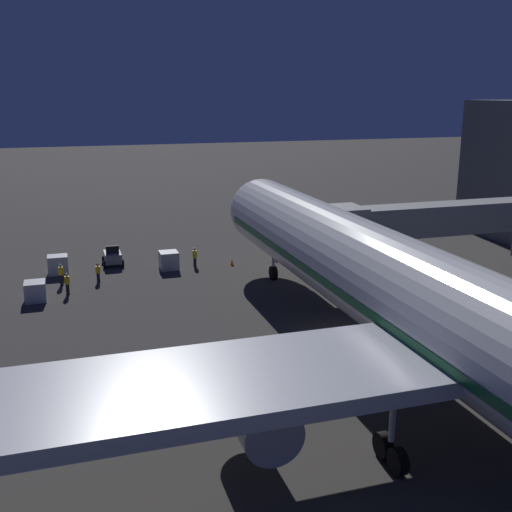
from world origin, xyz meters
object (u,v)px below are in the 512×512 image
at_px(airliner_at_gate, 478,336).
at_px(ground_crew_by_belt_loader, 61,273).
at_px(ground_crew_near_nose_gear, 67,283).
at_px(traffic_cone_nose_port, 276,259).
at_px(jet_bridge, 423,220).
at_px(baggage_container_near_belt, 58,265).
at_px(pushback_tug, 113,257).
at_px(traffic_cone_nose_starboard, 232,262).
at_px(baggage_container_mid_row, 169,260).
at_px(ground_crew_under_port_wing, 195,256).
at_px(ground_crew_marshaller_fwd, 98,272).
at_px(baggage_container_far_row, 35,291).

height_order(airliner_at_gate, ground_crew_by_belt_loader, airliner_at_gate).
distance_m(ground_crew_near_nose_gear, traffic_cone_nose_port, 19.83).
bearing_deg(jet_bridge, traffic_cone_nose_port, -47.99).
bearing_deg(baggage_container_near_belt, traffic_cone_nose_port, 174.42).
bearing_deg(pushback_tug, traffic_cone_nose_starboard, 162.25).
height_order(airliner_at_gate, baggage_container_mid_row, airliner_at_gate).
xyz_separation_m(baggage_container_mid_row, ground_crew_under_port_wing, (-2.47, -0.16, 0.16)).
bearing_deg(baggage_container_near_belt, traffic_cone_nose_starboard, 172.86).
xyz_separation_m(ground_crew_near_nose_gear, ground_crew_marshaller_fwd, (-2.58, -2.80, -0.09)).
xyz_separation_m(pushback_tug, ground_crew_by_belt_loader, (4.67, 5.07, 0.25)).
xyz_separation_m(airliner_at_gate, jet_bridge, (-11.45, -22.65, 0.08)).
height_order(ground_crew_near_nose_gear, traffic_cone_nose_port, ground_crew_near_nose_gear).
distance_m(jet_bridge, traffic_cone_nose_starboard, 17.86).
distance_m(ground_crew_marshaller_fwd, traffic_cone_nose_starboard, 12.47).
xyz_separation_m(baggage_container_far_row, traffic_cone_nose_starboard, (-17.34, -5.19, -0.49)).
height_order(ground_crew_marshaller_fwd, traffic_cone_nose_starboard, ground_crew_marshaller_fwd).
relative_size(pushback_tug, ground_crew_under_port_wing, 1.42).
xyz_separation_m(pushback_tug, ground_crew_marshaller_fwd, (1.65, 5.03, 0.13)).
bearing_deg(baggage_container_mid_row, traffic_cone_nose_starboard, 174.62).
bearing_deg(traffic_cone_nose_starboard, ground_crew_by_belt_loader, 6.14).
bearing_deg(traffic_cone_nose_port, ground_crew_by_belt_loader, 4.78).
relative_size(airliner_at_gate, ground_crew_by_belt_loader, 36.43).
xyz_separation_m(ground_crew_marshaller_fwd, traffic_cone_nose_starboard, (-12.35, -1.61, -0.64)).
distance_m(baggage_container_near_belt, ground_crew_under_port_wing, 12.26).
relative_size(ground_crew_near_nose_gear, ground_crew_by_belt_loader, 0.97).
bearing_deg(jet_bridge, baggage_container_mid_row, -28.99).
height_order(pushback_tug, ground_crew_under_port_wing, pushback_tug).
bearing_deg(traffic_cone_nose_port, pushback_tug, -12.78).
bearing_deg(baggage_container_far_row, pushback_tug, -127.68).
xyz_separation_m(jet_bridge, traffic_cone_nose_port, (9.25, -10.27, -5.21)).
xyz_separation_m(baggage_container_mid_row, traffic_cone_nose_port, (-10.28, 0.55, -0.54)).
bearing_deg(baggage_container_mid_row, pushback_tug, -30.79).
bearing_deg(ground_crew_under_port_wing, baggage_container_near_belt, -5.83).
height_order(airliner_at_gate, pushback_tug, airliner_at_gate).
xyz_separation_m(jet_bridge, ground_crew_by_belt_loader, (29.01, -8.62, -4.45)).
relative_size(baggage_container_near_belt, baggage_container_mid_row, 1.01).
bearing_deg(airliner_at_gate, traffic_cone_nose_starboard, -86.18).
height_order(jet_bridge, baggage_container_mid_row, jet_bridge).
relative_size(pushback_tug, ground_crew_near_nose_gear, 1.40).
height_order(ground_crew_near_nose_gear, traffic_cone_nose_starboard, ground_crew_near_nose_gear).
bearing_deg(baggage_container_mid_row, ground_crew_near_nose_gear, 28.77).
relative_size(ground_crew_near_nose_gear, traffic_cone_nose_starboard, 3.29).
height_order(jet_bridge, baggage_container_far_row, jet_bridge).
distance_m(jet_bridge, ground_crew_by_belt_loader, 30.59).
bearing_deg(ground_crew_marshaller_fwd, airliner_at_gate, 114.92).
bearing_deg(traffic_cone_nose_starboard, jet_bridge, 143.05).
relative_size(pushback_tug, ground_crew_by_belt_loader, 1.35).
height_order(baggage_container_far_row, ground_crew_under_port_wing, ground_crew_under_port_wing).
distance_m(baggage_container_mid_row, ground_crew_under_port_wing, 2.48).
xyz_separation_m(pushback_tug, traffic_cone_nose_port, (-15.09, 3.42, -0.51)).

